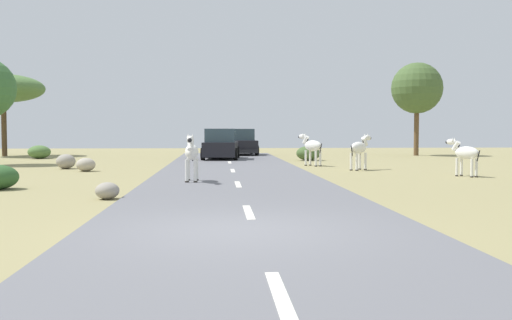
{
  "coord_description": "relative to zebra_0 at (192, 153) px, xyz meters",
  "views": [
    {
      "loc": [
        -0.33,
        -9.66,
        1.72
      ],
      "look_at": [
        0.77,
        6.68,
        0.87
      ],
      "focal_mm": 40.6,
      "sensor_mm": 36.0,
      "label": 1
    }
  ],
  "objects": [
    {
      "name": "zebra_0",
      "position": [
        0.0,
        0.0,
        0.0
      ],
      "size": [
        0.45,
        1.66,
        1.56
      ],
      "rotation": [
        0.0,
        0.0,
        3.12
      ],
      "color": "silver",
      "rests_on": "road"
    },
    {
      "name": "bush_1",
      "position": [
        -9.81,
        16.63,
        -0.58
      ],
      "size": [
        1.33,
        1.2,
        0.8
      ],
      "primitive_type": "ellipsoid",
      "color": "#4C7038",
      "rests_on": "ground_plane"
    },
    {
      "name": "tree_0",
      "position": [
        -13.1,
        20.19,
        3.44
      ],
      "size": [
        5.23,
        5.23,
        5.35
      ],
      "color": "#4C3823",
      "rests_on": "ground_plane"
    },
    {
      "name": "zebra_1",
      "position": [
        5.32,
        8.62,
        -0.03
      ],
      "size": [
        1.1,
        1.51,
        1.59
      ],
      "rotation": [
        0.0,
        0.0,
        0.56
      ],
      "color": "silver",
      "rests_on": "ground_plane"
    },
    {
      "name": "bush_2",
      "position": [
        5.94,
        13.49,
        -0.57
      ],
      "size": [
        1.36,
        1.23,
        0.82
      ],
      "primitive_type": "ellipsoid",
      "color": "#425B2D",
      "rests_on": "ground_plane"
    },
    {
      "name": "car_0",
      "position": [
        2.41,
        20.33,
        -0.13
      ],
      "size": [
        2.25,
        4.45,
        1.74
      ],
      "rotation": [
        0.0,
        0.0,
        3.21
      ],
      "color": "black",
      "rests_on": "road"
    },
    {
      "name": "rock_3",
      "position": [
        -5.86,
        7.31,
        -0.65
      ],
      "size": [
        0.83,
        0.82,
        0.65
      ],
      "primitive_type": "ellipsoid",
      "color": "gray",
      "rests_on": "ground_plane"
    },
    {
      "name": "rock_0",
      "position": [
        -4.62,
        5.64,
        -0.7
      ],
      "size": [
        0.79,
        0.73,
        0.56
      ],
      "primitive_type": "ellipsoid",
      "color": "#A89E8C",
      "rests_on": "ground_plane"
    },
    {
      "name": "ground_plane",
      "position": [
        1.16,
        -9.04,
        -0.98
      ],
      "size": [
        90.0,
        90.0,
        0.0
      ],
      "primitive_type": "plane",
      "color": "#8E8456"
    },
    {
      "name": "lane_markings",
      "position": [
        1.46,
        -10.04,
        -0.93
      ],
      "size": [
        0.16,
        56.0,
        0.01
      ],
      "color": "silver",
      "rests_on": "road"
    },
    {
      "name": "zebra_2",
      "position": [
        6.9,
        5.66,
        -0.05
      ],
      "size": [
        1.31,
        1.34,
        1.57
      ],
      "rotation": [
        0.0,
        0.0,
        5.51
      ],
      "color": "silver",
      "rests_on": "ground_plane"
    },
    {
      "name": "road",
      "position": [
        1.46,
        -9.04,
        -0.96
      ],
      "size": [
        6.0,
        64.0,
        0.05
      ],
      "primitive_type": "cube",
      "color": "slate",
      "rests_on": "ground_plane"
    },
    {
      "name": "rock_1",
      "position": [
        -1.9,
        -4.18,
        -0.77
      ],
      "size": [
        0.59,
        0.63,
        0.42
      ],
      "primitive_type": "ellipsoid",
      "color": "gray",
      "rests_on": "ground_plane"
    },
    {
      "name": "tree_4",
      "position": [
        14.19,
        19.38,
        3.52
      ],
      "size": [
        3.41,
        3.41,
        6.22
      ],
      "color": "brown",
      "rests_on": "ground_plane"
    },
    {
      "name": "car_1",
      "position": [
        1.03,
        14.54,
        -0.13
      ],
      "size": [
        2.28,
        4.46,
        1.74
      ],
      "rotation": [
        0.0,
        0.0,
        -0.08
      ],
      "color": "black",
      "rests_on": "road"
    },
    {
      "name": "zebra_3",
      "position": [
        9.93,
        2.01,
        -0.12
      ],
      "size": [
        0.93,
        1.41,
        1.44
      ],
      "rotation": [
        0.0,
        0.0,
        0.49
      ],
      "color": "silver",
      "rests_on": "ground_plane"
    }
  ]
}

